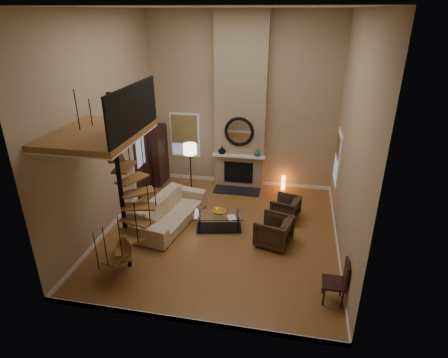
% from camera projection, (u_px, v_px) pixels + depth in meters
% --- Properties ---
extents(ground, '(6.00, 6.50, 0.01)m').
position_uv_depth(ground, '(221.00, 233.00, 10.05)').
color(ground, '#AA6D36').
rests_on(ground, ground).
extents(back_wall, '(6.00, 0.02, 5.50)m').
position_uv_depth(back_wall, '(242.00, 103.00, 11.82)').
color(back_wall, tan).
rests_on(back_wall, ground).
extents(front_wall, '(6.00, 0.02, 5.50)m').
position_uv_depth(front_wall, '(180.00, 194.00, 6.01)').
color(front_wall, tan).
rests_on(front_wall, ground).
extents(left_wall, '(0.02, 6.50, 5.50)m').
position_uv_depth(left_wall, '(104.00, 127.00, 9.45)').
color(left_wall, tan).
rests_on(left_wall, ground).
extents(right_wall, '(0.02, 6.50, 5.50)m').
position_uv_depth(right_wall, '(352.00, 142.00, 8.39)').
color(right_wall, tan).
rests_on(right_wall, ground).
extents(ceiling, '(6.00, 6.50, 0.01)m').
position_uv_depth(ceiling, '(220.00, 7.00, 7.79)').
color(ceiling, silver).
rests_on(ceiling, back_wall).
extents(baseboard_back, '(6.00, 0.02, 0.12)m').
position_uv_depth(baseboard_back, '(240.00, 181.00, 12.92)').
color(baseboard_back, white).
rests_on(baseboard_back, ground).
extents(baseboard_front, '(6.00, 0.02, 0.12)m').
position_uv_depth(baseboard_front, '(187.00, 321.00, 7.13)').
color(baseboard_front, white).
rests_on(baseboard_front, ground).
extents(baseboard_left, '(0.02, 6.50, 0.12)m').
position_uv_depth(baseboard_left, '(117.00, 220.00, 10.56)').
color(baseboard_left, white).
rests_on(baseboard_left, ground).
extents(baseboard_right, '(0.02, 6.50, 0.12)m').
position_uv_depth(baseboard_right, '(337.00, 243.00, 9.50)').
color(baseboard_right, white).
rests_on(baseboard_right, ground).
extents(chimney_breast, '(1.60, 0.38, 5.50)m').
position_uv_depth(chimney_breast, '(241.00, 105.00, 11.65)').
color(chimney_breast, '#9B8464').
rests_on(chimney_breast, ground).
extents(hearth, '(1.50, 0.60, 0.04)m').
position_uv_depth(hearth, '(237.00, 191.00, 12.34)').
color(hearth, black).
rests_on(hearth, ground).
extents(firebox, '(0.95, 0.02, 0.72)m').
position_uv_depth(firebox, '(238.00, 172.00, 12.38)').
color(firebox, black).
rests_on(firebox, chimney_breast).
extents(mantel, '(1.70, 0.18, 0.06)m').
position_uv_depth(mantel, '(238.00, 156.00, 12.06)').
color(mantel, white).
rests_on(mantel, chimney_breast).
extents(mirror_frame, '(0.94, 0.10, 0.94)m').
position_uv_depth(mirror_frame, '(239.00, 132.00, 11.79)').
color(mirror_frame, black).
rests_on(mirror_frame, chimney_breast).
extents(mirror_disc, '(0.80, 0.01, 0.80)m').
position_uv_depth(mirror_disc, '(239.00, 132.00, 11.80)').
color(mirror_disc, white).
rests_on(mirror_disc, chimney_breast).
extents(vase_left, '(0.24, 0.24, 0.25)m').
position_uv_depth(vase_left, '(222.00, 150.00, 12.13)').
color(vase_left, black).
rests_on(vase_left, mantel).
extents(vase_right, '(0.20, 0.20, 0.21)m').
position_uv_depth(vase_right, '(257.00, 153.00, 11.94)').
color(vase_right, '#164E48').
rests_on(vase_right, mantel).
extents(window_back, '(1.02, 0.06, 1.52)m').
position_uv_depth(window_back, '(185.00, 135.00, 12.60)').
color(window_back, white).
rests_on(window_back, back_wall).
extents(window_right, '(0.06, 1.02, 1.52)m').
position_uv_depth(window_right, '(338.00, 157.00, 10.64)').
color(window_right, white).
rests_on(window_right, right_wall).
extents(entry_door, '(0.10, 1.05, 2.16)m').
position_uv_depth(entry_door, '(140.00, 164.00, 11.75)').
color(entry_door, white).
rests_on(entry_door, ground).
extents(loft, '(1.70, 2.20, 1.09)m').
position_uv_depth(loft, '(102.00, 131.00, 7.47)').
color(loft, '#966331').
rests_on(loft, left_wall).
extents(spiral_stair, '(1.47, 1.47, 4.06)m').
position_uv_depth(spiral_stair, '(123.00, 197.00, 8.03)').
color(spiral_stair, black).
rests_on(spiral_stair, ground).
extents(hutch, '(0.43, 0.91, 2.04)m').
position_uv_depth(hutch, '(158.00, 156.00, 12.63)').
color(hutch, black).
rests_on(hutch, ground).
extents(sofa, '(1.45, 2.74, 0.76)m').
position_uv_depth(sofa, '(171.00, 211.00, 10.34)').
color(sofa, '#CAB18C').
rests_on(sofa, ground).
extents(armchair_near, '(0.89, 0.88, 0.66)m').
position_uv_depth(armchair_near, '(288.00, 209.00, 10.53)').
color(armchair_near, '#3C2C1C').
rests_on(armchair_near, ground).
extents(armchair_far, '(1.03, 1.01, 0.77)m').
position_uv_depth(armchair_far, '(276.00, 232.00, 9.42)').
color(armchair_far, '#3C2C1C').
rests_on(armchair_far, ground).
extents(coffee_table, '(1.43, 0.92, 0.48)m').
position_uv_depth(coffee_table, '(219.00, 219.00, 10.13)').
color(coffee_table, silver).
rests_on(coffee_table, ground).
extents(bowl, '(0.37, 0.37, 0.09)m').
position_uv_depth(bowl, '(219.00, 212.00, 10.09)').
color(bowl, gold).
rests_on(bowl, coffee_table).
extents(book, '(0.32, 0.35, 0.03)m').
position_uv_depth(book, '(231.00, 218.00, 9.86)').
color(book, gray).
rests_on(book, coffee_table).
extents(floor_lamp, '(0.41, 0.41, 1.71)m').
position_uv_depth(floor_lamp, '(190.00, 153.00, 11.56)').
color(floor_lamp, black).
rests_on(floor_lamp, ground).
extents(accent_lamp, '(0.13, 0.13, 0.48)m').
position_uv_depth(accent_lamp, '(283.00, 182.00, 12.37)').
color(accent_lamp, orange).
rests_on(accent_lamp, ground).
extents(side_chair, '(0.47, 0.47, 0.98)m').
position_uv_depth(side_chair, '(339.00, 280.00, 7.48)').
color(side_chair, black).
rests_on(side_chair, ground).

